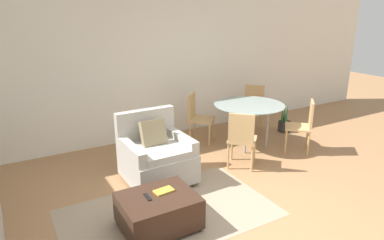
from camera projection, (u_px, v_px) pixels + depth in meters
The scene contains 13 objects.
ground_plane at pixel (247, 228), 3.83m from camera, with size 20.00×20.00×0.00m, color #A3754C.
wall_back at pixel (136, 66), 6.09m from camera, with size 12.00×0.06×2.75m.
area_rug at pixel (169, 213), 4.12m from camera, with size 2.50×1.52×0.01m.
armchair at pixel (156, 156), 4.81m from camera, with size 0.90×0.90×0.97m.
ottoman at pixel (158, 210), 3.78m from camera, with size 0.82×0.66×0.39m.
book_stack at pixel (164, 191), 3.82m from camera, with size 0.23×0.15×0.02m.
tv_remote_primary at pixel (147, 197), 3.70m from camera, with size 0.04×0.16×0.01m.
dining_table at pixel (249, 108), 5.93m from camera, with size 1.22×1.22×0.78m.
dining_chair_near_left at pixel (242, 137), 5.13m from camera, with size 0.59×0.59×0.90m.
dining_chair_near_right at pixel (304, 123), 5.76m from camera, with size 0.59×0.59×0.90m.
dining_chair_far_left at pixel (197, 114), 6.22m from camera, with size 0.59×0.59×0.90m.
dining_chair_far_right at pixel (254, 105), 6.84m from camera, with size 0.59×0.59×0.90m.
potted_plant_small at pixel (285, 124), 6.85m from camera, with size 0.26×0.26×0.61m.
Camera 1 is at (-2.16, -2.53, 2.33)m, focal length 32.00 mm.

